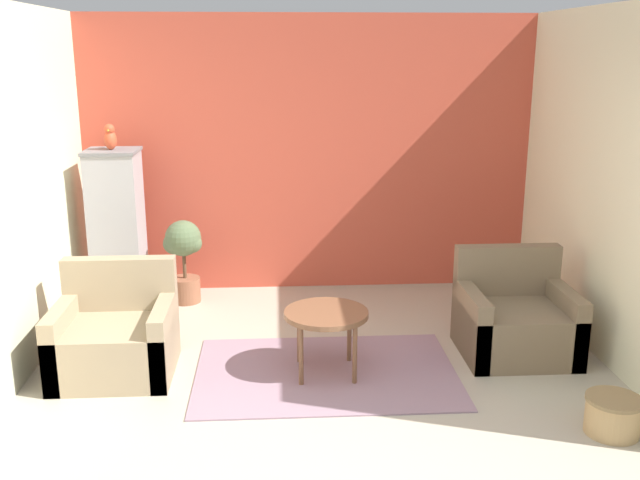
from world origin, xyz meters
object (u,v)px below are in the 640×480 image
object	(u,v)px
birdcage	(118,232)
potted_plant	(183,253)
wicker_basket	(613,414)
parrot	(110,138)
coffee_table	(326,318)
armchair_left	(116,339)
armchair_right	(515,321)

from	to	relation	value
birdcage	potted_plant	world-z (taller)	birdcage
wicker_basket	parrot	bearing A→B (deg)	144.56
coffee_table	armchair_left	world-z (taller)	armchair_left
potted_plant	armchair_left	bearing A→B (deg)	-102.02
armchair_right	potted_plant	distance (m)	3.18
armchair_right	potted_plant	world-z (taller)	armchair_right
armchair_right	parrot	xyz separation A→B (m)	(-3.44, 1.32, 1.36)
coffee_table	parrot	distance (m)	2.73
potted_plant	wicker_basket	world-z (taller)	potted_plant
parrot	wicker_basket	size ratio (longest dim) A/B	0.67
coffee_table	potted_plant	distance (m)	2.13
armchair_left	parrot	size ratio (longest dim) A/B	3.63
coffee_table	armchair_right	xyz separation A→B (m)	(1.57, 0.29, -0.18)
coffee_table	armchair_left	size ratio (longest dim) A/B	0.73
armchair_right	parrot	world-z (taller)	parrot
coffee_table	armchair_left	bearing A→B (deg)	175.37
birdcage	parrot	bearing A→B (deg)	90.00
birdcage	potted_plant	size ratio (longest dim) A/B	1.85
potted_plant	armchair_right	bearing A→B (deg)	-26.44
parrot	birdcage	bearing A→B (deg)	-90.00
potted_plant	wicker_basket	size ratio (longest dim) A/B	2.27
coffee_table	birdcage	xyz separation A→B (m)	(-1.87, 1.61, 0.29)
armchair_right	wicker_basket	size ratio (longest dim) A/B	2.42
armchair_left	armchair_right	world-z (taller)	same
armchair_left	birdcage	size ratio (longest dim) A/B	0.57
armchair_right	birdcage	world-z (taller)	birdcage
birdcage	parrot	distance (m)	0.89
armchair_left	armchair_right	bearing A→B (deg)	2.93
birdcage	armchair_right	bearing A→B (deg)	-20.93
coffee_table	armchair_right	bearing A→B (deg)	10.59
armchair_right	wicker_basket	world-z (taller)	armchair_right
parrot	potted_plant	size ratio (longest dim) A/B	0.29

